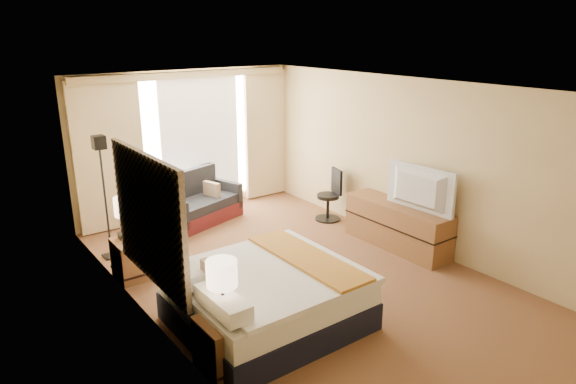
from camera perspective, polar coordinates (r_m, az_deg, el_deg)
floor at (r=7.16m, az=1.90°, el=-9.57°), size 4.20×7.00×0.02m
ceiling at (r=6.40m, az=2.14°, el=11.60°), size 4.20×7.00×0.02m
wall_back at (r=9.56m, az=-11.22°, el=5.42°), size 4.20×0.02×2.60m
wall_left at (r=5.67m, az=-14.87°, el=-3.35°), size 0.02×7.00×2.60m
wall_right at (r=8.10m, az=13.74°, el=3.04°), size 0.02×7.00×2.60m
headboard at (r=5.86m, az=-15.24°, el=-2.88°), size 0.06×1.85×1.50m
nightstand_left at (r=5.37m, az=-7.16°, el=-16.48°), size 0.45×0.52×0.55m
nightstand_right at (r=7.39m, az=-16.89°, el=-7.09°), size 0.45×0.52×0.55m
media_dresser at (r=8.19m, az=12.03°, el=-3.68°), size 0.50×1.80×0.70m
window at (r=9.64m, az=-9.81°, el=5.71°), size 2.30×0.02×2.30m
curtains at (r=9.44m, az=-10.98°, el=5.95°), size 4.12×0.19×2.56m
bed at (r=6.00m, az=-2.41°, el=-11.56°), size 1.96×1.79×0.95m
loveseat at (r=9.24m, az=-9.91°, el=-1.43°), size 1.59×1.15×0.89m
floor_lamp at (r=7.81m, az=-19.94°, el=2.00°), size 0.23×0.23×1.85m
desk_chair at (r=9.16m, az=4.75°, el=-0.60°), size 0.45×0.45×0.93m
lamp_left at (r=4.98m, az=-7.37°, el=-9.09°), size 0.30×0.30×0.64m
lamp_right at (r=7.10m, az=-17.63°, el=-1.64°), size 0.29×0.29×0.62m
tissue_box at (r=5.12m, az=-5.29°, el=-13.94°), size 0.14×0.14×0.10m
telephone at (r=7.37m, az=-17.55°, el=-4.58°), size 0.20×0.16×0.08m
television at (r=7.72m, az=13.97°, el=0.27°), size 0.21×1.17×0.67m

